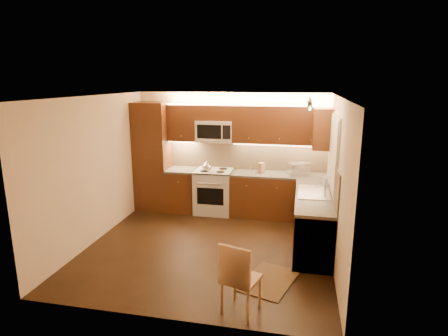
% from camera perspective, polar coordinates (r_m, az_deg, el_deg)
% --- Properties ---
extents(floor, '(4.00, 4.00, 0.01)m').
position_cam_1_polar(floor, '(6.45, -2.35, -11.93)').
color(floor, black).
rests_on(floor, ground).
extents(ceiling, '(4.00, 4.00, 0.01)m').
position_cam_1_polar(ceiling, '(5.84, -2.59, 10.85)').
color(ceiling, beige).
rests_on(ceiling, ground).
extents(wall_back, '(4.00, 0.01, 2.50)m').
position_cam_1_polar(wall_back, '(7.93, 1.07, 2.43)').
color(wall_back, beige).
rests_on(wall_back, ground).
extents(wall_front, '(4.00, 0.01, 2.50)m').
position_cam_1_polar(wall_front, '(4.20, -9.19, -7.80)').
color(wall_front, beige).
rests_on(wall_front, ground).
extents(wall_left, '(0.01, 4.00, 2.50)m').
position_cam_1_polar(wall_left, '(6.78, -19.07, -0.20)').
color(wall_left, beige).
rests_on(wall_left, ground).
extents(wall_right, '(0.01, 4.00, 2.50)m').
position_cam_1_polar(wall_right, '(5.88, 16.82, -2.06)').
color(wall_right, beige).
rests_on(wall_right, ground).
extents(pantry, '(0.70, 0.60, 2.30)m').
position_cam_1_polar(pantry, '(8.13, -10.84, 1.75)').
color(pantry, '#4D2610').
rests_on(pantry, floor).
extents(base_cab_back_left, '(0.62, 0.60, 0.86)m').
position_cam_1_polar(base_cab_back_left, '(8.08, -6.28, -3.43)').
color(base_cab_back_left, '#4D2610').
rests_on(base_cab_back_left, floor).
extents(counter_back_left, '(0.62, 0.60, 0.04)m').
position_cam_1_polar(counter_back_left, '(7.97, -6.36, -0.33)').
color(counter_back_left, '#3C3937').
rests_on(counter_back_left, base_cab_back_left).
extents(base_cab_back_right, '(1.92, 0.60, 0.86)m').
position_cam_1_polar(base_cab_back_right, '(7.72, 8.25, -4.30)').
color(base_cab_back_right, '#4D2610').
rests_on(base_cab_back_right, floor).
extents(counter_back_right, '(1.92, 0.60, 0.04)m').
position_cam_1_polar(counter_back_right, '(7.60, 8.36, -1.06)').
color(counter_back_right, '#3C3937').
rests_on(counter_back_right, base_cab_back_right).
extents(base_cab_right, '(0.60, 2.00, 0.86)m').
position_cam_1_polar(base_cab_right, '(6.49, 13.38, -8.01)').
color(base_cab_right, '#4D2610').
rests_on(base_cab_right, floor).
extents(counter_right, '(0.60, 2.00, 0.04)m').
position_cam_1_polar(counter_right, '(6.34, 13.60, -4.22)').
color(counter_right, '#3C3937').
rests_on(counter_right, base_cab_right).
extents(dishwasher, '(0.58, 0.60, 0.84)m').
position_cam_1_polar(dishwasher, '(5.84, 13.54, -10.49)').
color(dishwasher, silver).
rests_on(dishwasher, floor).
extents(backsplash_back, '(3.30, 0.02, 0.60)m').
position_cam_1_polar(backsplash_back, '(7.87, 3.56, 1.95)').
color(backsplash_back, tan).
rests_on(backsplash_back, wall_back).
extents(backsplash_right, '(0.02, 2.00, 0.60)m').
position_cam_1_polar(backsplash_right, '(6.27, 16.41, -1.55)').
color(backsplash_right, tan).
rests_on(backsplash_right, wall_right).
extents(upper_cab_back_left, '(0.62, 0.35, 0.75)m').
position_cam_1_polar(upper_cab_back_left, '(7.91, -6.27, 6.90)').
color(upper_cab_back_left, '#4D2610').
rests_on(upper_cab_back_left, wall_back).
extents(upper_cab_back_right, '(1.92, 0.35, 0.75)m').
position_cam_1_polar(upper_cab_back_right, '(7.54, 8.68, 6.51)').
color(upper_cab_back_right, '#4D2610').
rests_on(upper_cab_back_right, wall_back).
extents(upper_cab_bridge, '(0.76, 0.35, 0.31)m').
position_cam_1_polar(upper_cab_bridge, '(7.70, -1.36, 8.45)').
color(upper_cab_bridge, '#4D2610').
rests_on(upper_cab_bridge, wall_back).
extents(upper_cab_right_corner, '(0.35, 0.50, 0.75)m').
position_cam_1_polar(upper_cab_right_corner, '(7.12, 14.83, 5.82)').
color(upper_cab_right_corner, '#4D2610').
rests_on(upper_cab_right_corner, wall_right).
extents(stove, '(0.76, 0.65, 0.92)m').
position_cam_1_polar(stove, '(7.87, -1.55, -3.59)').
color(stove, silver).
rests_on(stove, floor).
extents(microwave, '(0.76, 0.38, 0.44)m').
position_cam_1_polar(microwave, '(7.73, -1.37, 5.67)').
color(microwave, silver).
rests_on(microwave, wall_back).
extents(window_frame, '(0.03, 1.44, 1.24)m').
position_cam_1_polar(window_frame, '(6.33, 16.50, 2.30)').
color(window_frame, silver).
rests_on(window_frame, wall_right).
extents(window_blinds, '(0.02, 1.36, 1.16)m').
position_cam_1_polar(window_blinds, '(6.33, 16.32, 2.31)').
color(window_blinds, silver).
rests_on(window_blinds, wall_right).
extents(sink, '(0.52, 0.86, 0.15)m').
position_cam_1_polar(sink, '(6.46, 13.61, -3.02)').
color(sink, silver).
rests_on(sink, counter_right).
extents(faucet, '(0.20, 0.04, 0.30)m').
position_cam_1_polar(faucet, '(6.45, 15.25, -2.45)').
color(faucet, silver).
rests_on(faucet, counter_right).
extents(track_light_bar, '(0.04, 1.20, 0.03)m').
position_cam_1_polar(track_light_bar, '(6.06, 12.99, 10.24)').
color(track_light_bar, silver).
rests_on(track_light_bar, ceiling).
extents(kettle, '(0.24, 0.24, 0.23)m').
position_cam_1_polar(kettle, '(7.63, -2.61, 0.32)').
color(kettle, silver).
rests_on(kettle, stove).
extents(toaster_oven, '(0.47, 0.42, 0.24)m').
position_cam_1_polar(toaster_oven, '(7.61, 11.27, -0.10)').
color(toaster_oven, silver).
rests_on(toaster_oven, counter_back_right).
extents(knife_block, '(0.15, 0.18, 0.21)m').
position_cam_1_polar(knife_block, '(7.62, 5.72, 0.03)').
color(knife_block, '#966944').
rests_on(knife_block, counter_back_right).
extents(spice_jar_a, '(0.04, 0.04, 0.09)m').
position_cam_1_polar(spice_jar_a, '(7.84, 4.01, -0.03)').
color(spice_jar_a, silver).
rests_on(spice_jar_a, counter_back_right).
extents(spice_jar_b, '(0.05, 0.05, 0.10)m').
position_cam_1_polar(spice_jar_b, '(7.85, 4.09, 0.02)').
color(spice_jar_b, brown).
rests_on(spice_jar_b, counter_back_right).
extents(spice_jar_c, '(0.05, 0.05, 0.09)m').
position_cam_1_polar(spice_jar_c, '(7.84, 5.67, -0.03)').
color(spice_jar_c, silver).
rests_on(spice_jar_c, counter_back_right).
extents(spice_jar_d, '(0.06, 0.06, 0.09)m').
position_cam_1_polar(spice_jar_d, '(7.91, 1.98, 0.13)').
color(spice_jar_d, olive).
rests_on(spice_jar_d, counter_back_right).
extents(soap_bottle, '(0.09, 0.09, 0.19)m').
position_cam_1_polar(soap_bottle, '(6.98, 15.47, -1.71)').
color(soap_bottle, white).
rests_on(soap_bottle, counter_right).
extents(rug, '(0.86, 1.06, 0.01)m').
position_cam_1_polar(rug, '(5.50, 6.93, -16.72)').
color(rug, black).
rests_on(rug, floor).
extents(dining_chair, '(0.51, 0.51, 0.92)m').
position_cam_1_polar(dining_chair, '(4.64, 2.64, -16.29)').
color(dining_chair, '#966944').
rests_on(dining_chair, floor).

